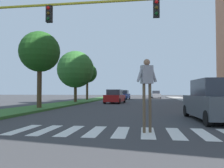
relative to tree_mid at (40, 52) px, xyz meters
name	(u,v)px	position (x,y,z in m)	size (l,w,h in m)	color
ground_plane	(137,102)	(7.28, 12.76, -4.49)	(140.00, 140.00, 0.00)	#38383A
crosswalk	(121,132)	(7.28, -8.76, -4.48)	(7.65, 2.20, 0.01)	silver
median_strip	(76,102)	(-0.43, 10.76, -4.41)	(3.12, 64.00, 0.15)	#386B2D
tree_mid	(40,52)	(0.00, 0.00, 0.00)	(3.17, 3.17, 5.96)	#4C3823
tree_far	(76,69)	(-0.13, 9.73, -0.39)	(4.48, 4.48, 6.20)	#4C3823
tree_distant	(87,73)	(-0.74, 17.80, -0.17)	(3.10, 3.10, 5.76)	#4C3823
sidewalk_right	(206,103)	(15.21, 10.76, -4.41)	(3.00, 64.00, 0.15)	#9E9991
traffic_light_gantry	(49,29)	(3.58, -6.38, -0.11)	(9.27, 0.30, 6.00)	gold
pedestrian_performer	(147,83)	(8.16, -8.75, -2.83)	(0.71, 0.39, 2.49)	brown
suv_crossing	(214,101)	(11.37, -5.27, -3.56)	(2.12, 4.67, 1.97)	#474C51
sedan_midblock	(115,97)	(4.64, 10.35, -3.72)	(2.25, 4.49, 1.65)	maroon
sedan_distant	(124,95)	(4.52, 24.10, -3.71)	(2.14, 4.37, 1.68)	navy
sedan_far_horizon	(156,95)	(10.75, 32.69, -3.73)	(1.91, 4.52, 1.62)	#B7B7BC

